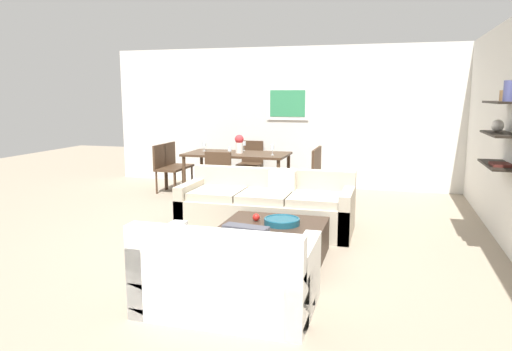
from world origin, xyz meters
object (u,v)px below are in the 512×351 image
at_px(sofa_beige, 267,208).
at_px(decorative_bowl, 282,221).
at_px(dining_chair_left_near, 165,165).
at_px(centerpiece_vase, 239,143).
at_px(wine_glass_right_near, 272,148).
at_px(wine_glass_left_far, 204,145).
at_px(dining_table, 237,157).
at_px(dining_chair_right_far, 312,168).
at_px(dining_chair_right_near, 308,171).
at_px(dining_chair_head, 251,160).
at_px(wine_glass_foot, 230,149).
at_px(dining_chair_left_far, 175,162).
at_px(apple_on_coffee_table, 256,217).
at_px(coffee_table, 272,242).
at_px(wine_glass_head, 244,144).
at_px(loveseat_white, 228,276).
at_px(dining_chair_foot, 221,174).

xyz_separation_m(sofa_beige, decorative_bowl, (0.44, -1.05, 0.13)).
height_order(dining_chair_left_near, centerpiece_vase, centerpiece_vase).
bearing_deg(centerpiece_vase, wine_glass_right_near, -9.47).
bearing_deg(wine_glass_left_far, wine_glass_right_near, -9.70).
bearing_deg(wine_glass_left_far, sofa_beige, -51.34).
height_order(sofa_beige, dining_table, sofa_beige).
height_order(dining_chair_right_far, dining_chair_right_near, same).
height_order(dining_chair_right_far, dining_chair_head, same).
bearing_deg(wine_glass_foot, dining_chair_left_far, 154.86).
bearing_deg(apple_on_coffee_table, dining_table, 111.68).
distance_m(coffee_table, dining_chair_left_far, 4.42).
height_order(wine_glass_head, centerpiece_vase, centerpiece_vase).
bearing_deg(dining_chair_left_near, coffee_table, -47.22).
distance_m(coffee_table, wine_glass_right_near, 3.26).
distance_m(apple_on_coffee_table, dining_chair_left_far, 4.18).
relative_size(decorative_bowl, dining_chair_left_near, 0.45).
bearing_deg(dining_chair_right_far, loveseat_white, -89.21).
bearing_deg(dining_chair_left_far, coffee_table, -50.97).
bearing_deg(wine_glass_left_far, wine_glass_head, 23.34).
relative_size(coffee_table, centerpiece_vase, 3.35).
relative_size(sofa_beige, wine_glass_head, 13.22).
xyz_separation_m(sofa_beige, dining_chair_left_near, (-2.43, 1.90, 0.21)).
bearing_deg(wine_glass_left_far, dining_chair_right_near, -9.28).
distance_m(dining_chair_left_far, wine_glass_head, 1.39).
distance_m(loveseat_white, coffee_table, 1.32).
relative_size(dining_chair_left_near, wine_glass_head, 5.13).
distance_m(dining_chair_right_near, centerpiece_vase, 1.37).
relative_size(coffee_table, dining_chair_foot, 1.26).
bearing_deg(wine_glass_head, dining_chair_left_far, -171.47).
relative_size(dining_chair_head, wine_glass_foot, 5.62).
relative_size(dining_chair_right_near, centerpiece_vase, 2.65).
bearing_deg(dining_chair_head, dining_chair_left_near, -140.62).
relative_size(dining_chair_left_far, wine_glass_right_near, 4.73).
xyz_separation_m(dining_chair_left_near, dining_chair_right_far, (2.66, 0.42, 0.00)).
bearing_deg(dining_chair_left_far, wine_glass_head, 8.53).
distance_m(dining_chair_foot, wine_glass_right_near, 1.09).
xyz_separation_m(dining_chair_head, centerpiece_vase, (0.05, -0.89, 0.43)).
bearing_deg(wine_glass_right_near, dining_chair_head, 124.46).
height_order(coffee_table, dining_chair_left_far, dining_chair_left_far).
bearing_deg(wine_glass_foot, wine_glass_left_far, 142.29).
distance_m(sofa_beige, wine_glass_right_near, 2.12).
bearing_deg(dining_chair_right_near, wine_glass_left_far, 170.72).
distance_m(loveseat_white, dining_chair_left_far, 5.47).
relative_size(dining_chair_head, centerpiece_vase, 2.65).
bearing_deg(dining_chair_head, apple_on_coffee_table, -72.79).
height_order(dining_chair_left_near, wine_glass_left_far, wine_glass_left_far).
bearing_deg(loveseat_white, wine_glass_right_near, 99.14).
bearing_deg(coffee_table, dining_chair_foot, 121.83).
height_order(decorative_bowl, dining_table, dining_table).
distance_m(dining_table, dining_chair_foot, 0.90).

